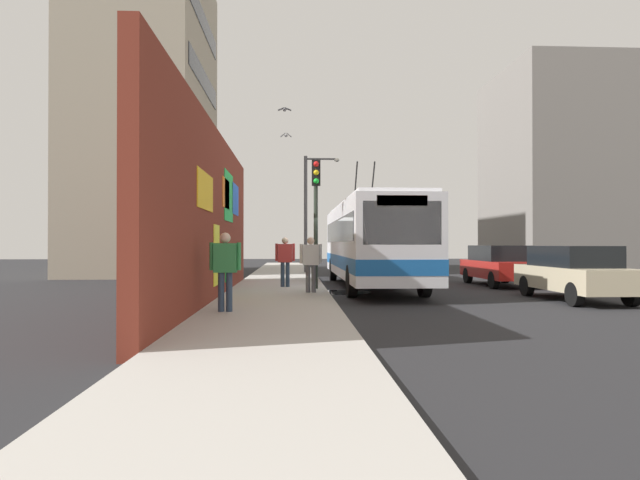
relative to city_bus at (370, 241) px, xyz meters
name	(u,v)px	position (x,y,z in m)	size (l,w,h in m)	color
ground_plane	(325,291)	(-1.52, 1.80, -1.76)	(80.00, 80.00, 0.00)	#232326
sidewalk_slab	(279,289)	(-1.52, 3.40, -1.69)	(48.00, 3.20, 0.15)	#ADA8A0
graffiti_wall	(213,216)	(-4.95, 5.15, 0.65)	(15.11, 0.32, 4.83)	maroon
building_far_left	(148,117)	(9.97, 11.00, 6.97)	(10.29, 6.21, 17.48)	#9E937F
building_far_right	(578,171)	(12.93, -15.20, 4.53)	(8.67, 9.92, 12.59)	gray
city_bus	(370,241)	(0.00, 0.00, 0.00)	(11.89, 2.52, 4.94)	silver
parked_car_champagne	(574,272)	(-4.96, -5.20, -0.93)	(4.29, 1.75, 1.58)	#C6B793
parked_car_red	(499,264)	(0.55, -5.20, -0.93)	(4.35, 1.81, 1.58)	#B21E19
pedestrian_at_curb	(311,260)	(-3.64, 2.36, -0.61)	(0.23, 0.68, 1.70)	#595960
pedestrian_near_wall	(225,265)	(-8.14, 4.39, -0.59)	(0.23, 0.69, 1.74)	#2D3F59
pedestrian_midblock	(285,258)	(-1.44, 3.18, -0.60)	(0.23, 0.69, 1.72)	#2D3F59
traffic_light	(316,202)	(-2.37, 2.15, 1.26)	(0.49, 0.28, 4.28)	#2D382D
street_lamp	(310,205)	(8.15, 2.02, 1.96)	(0.44, 1.89, 6.16)	#4C4C51
flying_pigeons	(288,82)	(0.36, 3.09, 6.07)	(8.65, 1.01, 3.51)	#47474C
curbside_puddle	(343,292)	(-2.01, 1.20, -1.76)	(1.89, 1.89, 0.00)	black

